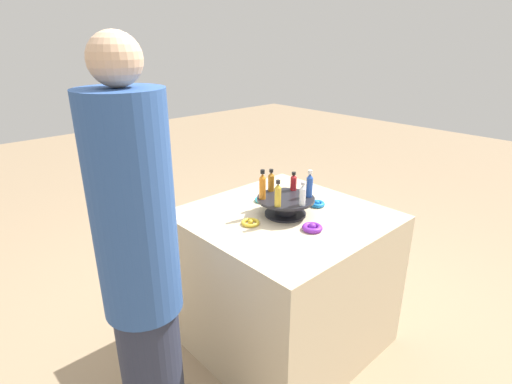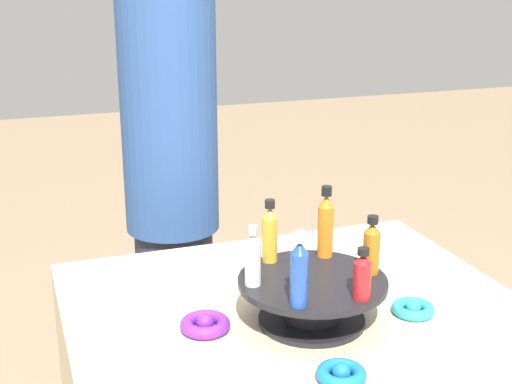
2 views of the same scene
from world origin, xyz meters
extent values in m
plane|color=#997F60|center=(0.00, 0.00, 0.00)|extent=(12.00, 12.00, 0.00)
cube|color=beige|center=(0.00, 0.00, 0.37)|extent=(0.90, 0.90, 0.75)
cylinder|color=black|center=(0.00, 0.00, 0.75)|extent=(0.20, 0.20, 0.01)
cylinder|color=black|center=(0.00, 0.00, 0.79)|extent=(0.11, 0.11, 0.07)
cylinder|color=black|center=(0.00, 0.00, 0.83)|extent=(0.28, 0.28, 0.01)
cylinder|color=silver|center=(-0.11, 0.01, 0.88)|extent=(0.03, 0.03, 0.08)
cone|color=silver|center=(-0.11, 0.01, 0.93)|extent=(0.03, 0.03, 0.02)
cylinder|color=#B2B2B7|center=(-0.11, 0.01, 0.95)|extent=(0.02, 0.02, 0.01)
cylinder|color=#234CAD|center=(-0.07, -0.09, 0.89)|extent=(0.03, 0.03, 0.10)
cone|color=#234CAD|center=(-0.07, -0.09, 0.95)|extent=(0.03, 0.03, 0.02)
cylinder|color=silver|center=(-0.07, -0.09, 0.97)|extent=(0.02, 0.02, 0.02)
cylinder|color=#B21E23|center=(0.05, -0.11, 0.87)|extent=(0.03, 0.03, 0.07)
cone|color=#B21E23|center=(0.05, -0.11, 0.92)|extent=(0.03, 0.03, 0.01)
cylinder|color=black|center=(0.05, -0.11, 0.93)|extent=(0.02, 0.02, 0.01)
cylinder|color=#AD6B19|center=(0.11, -0.01, 0.88)|extent=(0.03, 0.03, 0.08)
cone|color=#AD6B19|center=(0.11, -0.01, 0.93)|extent=(0.03, 0.03, 0.02)
cylinder|color=black|center=(0.11, -0.01, 0.95)|extent=(0.02, 0.02, 0.01)
cylinder|color=orange|center=(0.07, 0.09, 0.89)|extent=(0.03, 0.03, 0.10)
cone|color=orange|center=(0.07, 0.09, 0.96)|extent=(0.03, 0.03, 0.02)
cylinder|color=black|center=(0.07, 0.09, 0.98)|extent=(0.02, 0.02, 0.02)
cylinder|color=gold|center=(-0.05, 0.11, 0.89)|extent=(0.03, 0.03, 0.09)
cone|color=gold|center=(-0.05, 0.11, 0.94)|extent=(0.03, 0.03, 0.02)
cylinder|color=black|center=(-0.05, 0.11, 0.96)|extent=(0.02, 0.02, 0.02)
torus|color=#2DB7CC|center=(0.20, -0.04, 0.76)|extent=(0.08, 0.08, 0.02)
sphere|color=#2DB7CC|center=(0.20, -0.04, 0.76)|extent=(0.03, 0.03, 0.03)
torus|color=gold|center=(0.04, 0.20, 0.76)|extent=(0.09, 0.09, 0.02)
sphere|color=gold|center=(0.04, 0.20, 0.76)|extent=(0.02, 0.02, 0.02)
torus|color=purple|center=(-0.20, 0.04, 0.76)|extent=(0.09, 0.09, 0.02)
sphere|color=purple|center=(-0.20, 0.04, 0.77)|extent=(0.03, 0.03, 0.03)
torus|color=blue|center=(-0.04, -0.20, 0.76)|extent=(0.08, 0.08, 0.02)
sphere|color=blue|center=(-0.04, -0.20, 0.77)|extent=(0.03, 0.03, 0.03)
cylinder|color=#282D42|center=(-0.08, 0.82, 0.33)|extent=(0.23, 0.23, 0.67)
cylinder|color=#2D5193|center=(-0.08, 0.82, 1.05)|extent=(0.27, 0.27, 0.76)
sphere|color=#D8AD89|center=(-0.08, 0.82, 1.51)|extent=(0.16, 0.16, 0.16)
camera|label=1|loc=(-1.22, 1.33, 1.57)|focal=28.00mm
camera|label=2|loc=(-0.51, -1.11, 1.40)|focal=50.00mm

